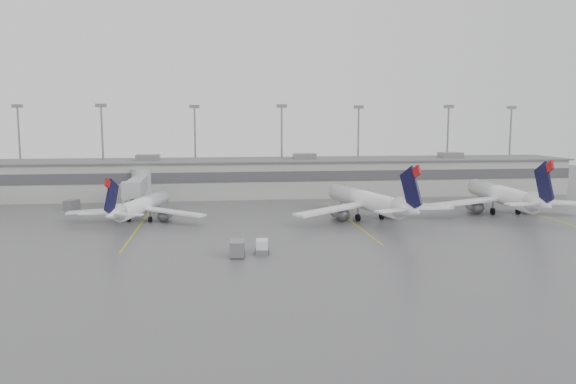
{
  "coord_description": "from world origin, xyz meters",
  "views": [
    {
      "loc": [
        -4.84,
        -68.76,
        17.02
      ],
      "look_at": [
        6.91,
        24.0,
        5.0
      ],
      "focal_mm": 35.0,
      "sensor_mm": 36.0,
      "label": 1
    }
  ],
  "objects": [
    {
      "name": "terminal",
      "position": [
        -0.01,
        57.98,
        4.17
      ],
      "size": [
        152.0,
        17.0,
        9.45
      ],
      "color": "#9C9C97",
      "rests_on": "ground"
    },
    {
      "name": "baggage_tug",
      "position": [
        0.7,
        1.56,
        0.69
      ],
      "size": [
        1.98,
        2.87,
        1.77
      ],
      "rotation": [
        0.0,
        0.0,
        -0.08
      ],
      "color": "white",
      "rests_on": "ground"
    },
    {
      "name": "cone_b",
      "position": [
        -13.09,
        36.84,
        0.32
      ],
      "size": [
        0.4,
        0.4,
        0.63
      ],
      "primitive_type": "cone",
      "color": "orange",
      "rests_on": "ground"
    },
    {
      "name": "gse_uld_c",
      "position": [
        28.25,
        36.74,
        0.93
      ],
      "size": [
        2.66,
        1.8,
        1.86
      ],
      "primitive_type": "cube",
      "rotation": [
        0.0,
        0.0,
        -0.02
      ],
      "color": "white",
      "rests_on": "ground"
    },
    {
      "name": "light_masts",
      "position": [
        0.0,
        63.75,
        12.03
      ],
      "size": [
        142.4,
        8.0,
        20.6
      ],
      "color": "gray",
      "rests_on": "ground"
    },
    {
      "name": "jet_far_right",
      "position": [
        46.96,
        26.45,
        3.42
      ],
      "size": [
        30.26,
        34.02,
        11.0
      ],
      "rotation": [
        0.0,
        0.0,
        -0.08
      ],
      "color": "white",
      "rests_on": "ground"
    },
    {
      "name": "gse_loader",
      "position": [
        -32.54,
        41.41,
        0.93
      ],
      "size": [
        2.74,
        3.43,
        1.86
      ],
      "primitive_type": "cube",
      "rotation": [
        0.0,
        0.0,
        -0.33
      ],
      "color": "slate",
      "rests_on": "ground"
    },
    {
      "name": "gse_uld_b",
      "position": [
        -21.51,
        40.77,
        0.95
      ],
      "size": [
        3.12,
        2.55,
        1.9
      ],
      "primitive_type": "cube",
      "rotation": [
        0.0,
        0.0,
        0.32
      ],
      "color": "white",
      "rests_on": "ground"
    },
    {
      "name": "jet_mid_left",
      "position": [
        -17.82,
        26.98,
        2.7
      ],
      "size": [
        23.18,
        26.31,
        8.67
      ],
      "rotation": [
        0.0,
        0.0,
        -0.25
      ],
      "color": "white",
      "rests_on": "ground"
    },
    {
      "name": "ground",
      "position": [
        0.0,
        0.0,
        0.0
      ],
      "size": [
        260.0,
        260.0,
        0.0
      ],
      "primitive_type": "plane",
      "color": "#545457",
      "rests_on": "ground"
    },
    {
      "name": "jet_mid_right",
      "position": [
        20.81,
        23.8,
        3.31
      ],
      "size": [
        28.74,
        32.55,
        10.66
      ],
      "rotation": [
        0.0,
        0.0,
        0.21
      ],
      "color": "white",
      "rests_on": "ground"
    },
    {
      "name": "jet_bridge_right",
      "position": [
        -20.5,
        45.72,
        3.87
      ],
      "size": [
        4.0,
        17.2,
        7.0
      ],
      "color": "#949799",
      "rests_on": "ground"
    },
    {
      "name": "stand_markings",
      "position": [
        -0.0,
        24.0,
        0.01
      ],
      "size": [
        105.25,
        40.0,
        0.01
      ],
      "color": "gold",
      "rests_on": "ground"
    },
    {
      "name": "cone_d",
      "position": [
        54.25,
        39.25,
        0.39
      ],
      "size": [
        0.49,
        0.49,
        0.79
      ],
      "primitive_type": "cone",
      "color": "orange",
      "rests_on": "ground"
    },
    {
      "name": "cone_c",
      "position": [
        20.68,
        34.22,
        0.39
      ],
      "size": [
        0.49,
        0.49,
        0.78
      ],
      "primitive_type": "cone",
      "color": "orange",
      "rests_on": "ground"
    },
    {
      "name": "baggage_cart",
      "position": [
        -2.5,
        0.36,
        1.05
      ],
      "size": [
        2.03,
        3.25,
        2.01
      ],
      "rotation": [
        0.0,
        0.0,
        -0.08
      ],
      "color": "slate",
      "rests_on": "ground"
    }
  ]
}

